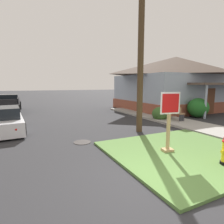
{
  "coord_description": "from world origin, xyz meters",
  "views": [
    {
      "loc": [
        -2.74,
        -3.14,
        2.32
      ],
      "look_at": [
        1.09,
        4.79,
        1.03
      ],
      "focal_mm": 29.89,
      "sensor_mm": 36.0,
      "label": 1
    }
  ],
  "objects_px": {
    "parked_sedan_white": "(2,121)",
    "pickup_truck_black": "(7,105)",
    "street_bench": "(173,112)",
    "stop_sign": "(169,123)",
    "utility_pole": "(141,20)",
    "manhole_cover": "(82,142)"
  },
  "relations": [
    {
      "from": "manhole_cover",
      "to": "parked_sedan_white",
      "type": "bearing_deg",
      "value": 132.29
    },
    {
      "from": "utility_pole",
      "to": "parked_sedan_white",
      "type": "bearing_deg",
      "value": 155.12
    },
    {
      "from": "parked_sedan_white",
      "to": "utility_pole",
      "type": "bearing_deg",
      "value": -24.88
    },
    {
      "from": "stop_sign",
      "to": "utility_pole",
      "type": "relative_size",
      "value": 0.2
    },
    {
      "from": "manhole_cover",
      "to": "street_bench",
      "type": "height_order",
      "value": "street_bench"
    },
    {
      "from": "stop_sign",
      "to": "parked_sedan_white",
      "type": "distance_m",
      "value": 7.89
    },
    {
      "from": "utility_pole",
      "to": "street_bench",
      "type": "bearing_deg",
      "value": 20.93
    },
    {
      "from": "street_bench",
      "to": "stop_sign",
      "type": "bearing_deg",
      "value": -134.97
    },
    {
      "from": "stop_sign",
      "to": "pickup_truck_black",
      "type": "relative_size",
      "value": 0.38
    },
    {
      "from": "manhole_cover",
      "to": "street_bench",
      "type": "bearing_deg",
      "value": 15.53
    },
    {
      "from": "manhole_cover",
      "to": "utility_pole",
      "type": "distance_m",
      "value": 6.14
    },
    {
      "from": "stop_sign",
      "to": "pickup_truck_black",
      "type": "height_order",
      "value": "stop_sign"
    },
    {
      "from": "parked_sedan_white",
      "to": "pickup_truck_black",
      "type": "height_order",
      "value": "pickup_truck_black"
    },
    {
      "from": "street_bench",
      "to": "parked_sedan_white",
      "type": "bearing_deg",
      "value": 170.89
    },
    {
      "from": "pickup_truck_black",
      "to": "street_bench",
      "type": "distance_m",
      "value": 13.43
    },
    {
      "from": "pickup_truck_black",
      "to": "street_bench",
      "type": "height_order",
      "value": "pickup_truck_black"
    },
    {
      "from": "stop_sign",
      "to": "utility_pole",
      "type": "xyz_separation_m",
      "value": [
        0.83,
        2.96,
        4.24
      ]
    },
    {
      "from": "stop_sign",
      "to": "street_bench",
      "type": "bearing_deg",
      "value": 45.03
    },
    {
      "from": "street_bench",
      "to": "utility_pole",
      "type": "distance_m",
      "value": 5.97
    },
    {
      "from": "stop_sign",
      "to": "manhole_cover",
      "type": "bearing_deg",
      "value": 132.74
    },
    {
      "from": "manhole_cover",
      "to": "parked_sedan_white",
      "type": "distance_m",
      "value": 4.56
    },
    {
      "from": "parked_sedan_white",
      "to": "pickup_truck_black",
      "type": "distance_m",
      "value": 7.62
    }
  ]
}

